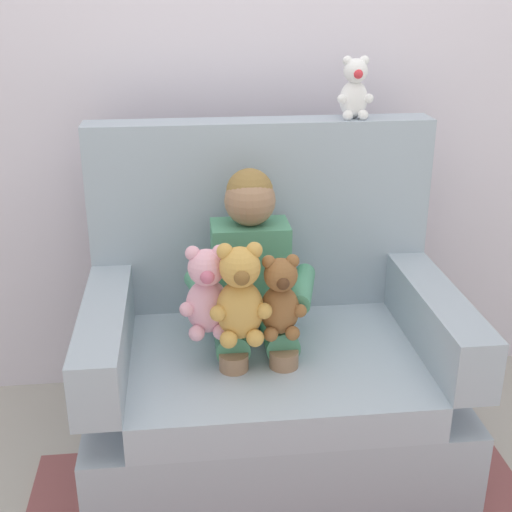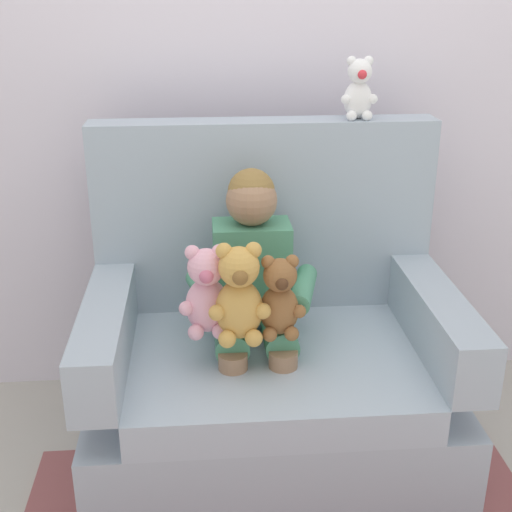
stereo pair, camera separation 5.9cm
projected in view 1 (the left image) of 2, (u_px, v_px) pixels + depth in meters
The scene contains 8 objects.
ground_plane at pixel (271, 456), 2.49m from camera, with size 8.00×8.00×0.00m, color #ADA89E.
back_wall at pixel (251, 67), 2.59m from camera, with size 6.00×0.10×2.60m, color silver.
armchair at pixel (269, 363), 2.41m from camera, with size 1.22×0.85×1.15m.
seated_child at pixel (252, 282), 2.29m from camera, with size 0.45×0.39×0.82m.
plush_pink at pixel (207, 294), 2.12m from camera, with size 0.18×0.14×0.30m.
plush_honey at pixel (240, 296), 2.08m from camera, with size 0.19×0.16×0.32m.
plush_brown at pixel (280, 298), 2.12m from camera, with size 0.16×0.13×0.27m.
plush_white_on_backrest at pixel (355, 90), 2.37m from camera, with size 0.13×0.10×0.21m.
Camera 1 is at (-0.28, -2.02, 1.61)m, focal length 48.24 mm.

